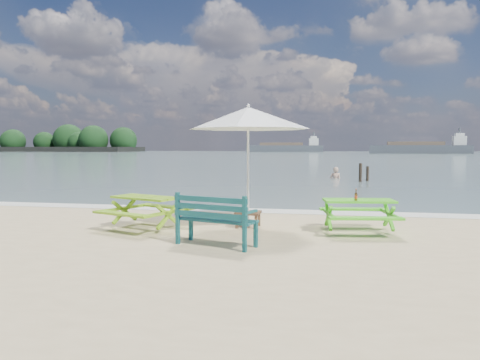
% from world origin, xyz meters
% --- Properties ---
extents(sea, '(300.00, 300.00, 0.00)m').
position_xyz_m(sea, '(0.00, 85.00, 0.00)').
color(sea, slate).
rests_on(sea, ground).
extents(foam_strip, '(22.00, 0.90, 0.01)m').
position_xyz_m(foam_strip, '(0.00, 4.60, 0.01)').
color(foam_strip, silver).
rests_on(foam_strip, ground).
extents(island_headland, '(90.00, 22.00, 7.60)m').
position_xyz_m(island_headland, '(-110.00, 140.00, 3.26)').
color(island_headland, black).
rests_on(island_headland, ground).
extents(picnic_table_left, '(2.03, 2.13, 0.73)m').
position_xyz_m(picnic_table_left, '(-2.34, 1.26, 0.35)').
color(picnic_table_left, '#71A519').
rests_on(picnic_table_left, ground).
extents(picnic_table_right, '(1.72, 1.86, 0.71)m').
position_xyz_m(picnic_table_right, '(2.34, 1.75, 0.34)').
color(picnic_table_right, green).
rests_on(picnic_table_right, ground).
extents(park_bench, '(1.61, 0.94, 0.94)m').
position_xyz_m(park_bench, '(-0.34, -0.18, 0.29)').
color(park_bench, '#104245').
rests_on(park_bench, ground).
extents(side_table, '(0.55, 0.55, 0.36)m').
position_xyz_m(side_table, '(-0.12, 1.93, 0.19)').
color(side_table, brown).
rests_on(side_table, ground).
extents(patio_umbrella, '(2.77, 2.77, 2.74)m').
position_xyz_m(patio_umbrella, '(-0.12, 1.93, 2.49)').
color(patio_umbrella, silver).
rests_on(patio_umbrella, ground).
extents(beer_bottle, '(0.06, 0.06, 0.25)m').
position_xyz_m(beer_bottle, '(2.26, 1.53, 0.79)').
color(beer_bottle, '#885613').
rests_on(beer_bottle, picnic_table_right).
extents(swimmer, '(0.74, 0.58, 1.79)m').
position_xyz_m(swimmer, '(1.94, 18.92, -0.23)').
color(swimmer, tan).
rests_on(swimmer, ground).
extents(mooring_pilings, '(0.55, 0.75, 1.17)m').
position_xyz_m(mooring_pilings, '(3.34, 16.62, 0.35)').
color(mooring_pilings, black).
rests_on(mooring_pilings, ground).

